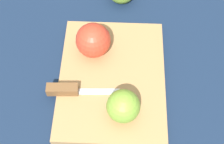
# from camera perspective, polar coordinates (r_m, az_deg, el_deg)

# --- Properties ---
(ground_plane) EXTENTS (4.00, 4.00, 0.00)m
(ground_plane) POSITION_cam_1_polar(r_m,az_deg,el_deg) (0.77, 0.00, -1.57)
(ground_plane) COLOR #14233D
(cutting_board) EXTENTS (0.37, 0.30, 0.02)m
(cutting_board) POSITION_cam_1_polar(r_m,az_deg,el_deg) (0.76, 0.00, -1.18)
(cutting_board) COLOR #A37A4C
(cutting_board) RESTS_ON ground_plane
(apple_half_left) EXTENTS (0.09, 0.09, 0.09)m
(apple_half_left) POSITION_cam_1_polar(r_m,az_deg,el_deg) (0.76, -3.43, 5.81)
(apple_half_left) COLOR red
(apple_half_left) RESTS_ON cutting_board
(apple_half_right) EXTENTS (0.07, 0.07, 0.07)m
(apple_half_right) POSITION_cam_1_polar(r_m,az_deg,el_deg) (0.67, 2.10, -6.25)
(apple_half_right) COLOR olive
(apple_half_right) RESTS_ON cutting_board
(knife) EXTENTS (0.04, 0.17, 0.02)m
(knife) POSITION_cam_1_polar(r_m,az_deg,el_deg) (0.73, -8.41, -3.21)
(knife) COLOR silver
(knife) RESTS_ON cutting_board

